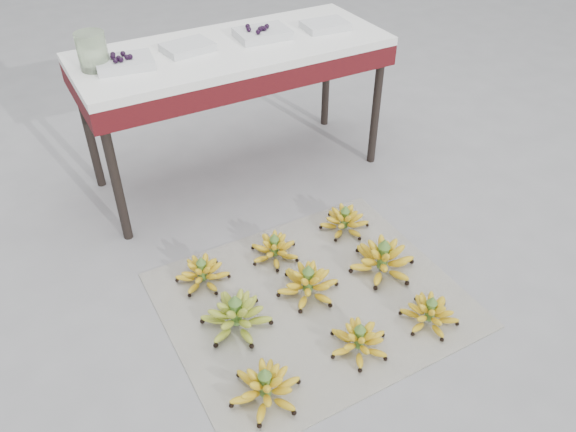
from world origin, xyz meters
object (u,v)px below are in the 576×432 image
bunch_front_center (359,340)px  bunch_back_center (274,249)px  bunch_back_left (202,273)px  tray_far_left (124,62)px  bunch_front_left (265,387)px  glass_jar (92,51)px  newspaper_mat (312,300)px  bunch_mid_center (308,283)px  vendor_table (233,62)px  bunch_mid_right (382,259)px  bunch_front_right (430,313)px  tray_far_right (325,25)px  bunch_back_right (344,221)px  tray_right (262,33)px  tray_left (188,47)px  bunch_mid_left (236,315)px

bunch_front_center → bunch_back_center: 0.65m
bunch_back_left → tray_far_left: bearing=67.6°
bunch_front_left → glass_jar: size_ratio=1.86×
newspaper_mat → bunch_front_center: (0.02, -0.32, 0.05)m
bunch_mid_center → vendor_table: bearing=104.2°
newspaper_mat → bunch_mid_right: bearing=1.1°
bunch_front_right → tray_far_right: (0.32, 1.40, 0.73)m
bunch_back_right → tray_far_left: bearing=123.0°
bunch_front_left → vendor_table: (0.56, 1.42, 0.61)m
newspaper_mat → bunch_mid_center: 0.07m
bunch_front_center → tray_far_right: tray_far_right is taller
bunch_back_right → bunch_front_center: bearing=-133.3°
bunch_back_left → vendor_table: 1.11m
tray_right → bunch_back_left: bearing=-133.0°
vendor_table → tray_left: size_ratio=6.24×
tray_far_left → tray_left: bearing=7.6°
bunch_front_right → bunch_back_center: bearing=129.2°
bunch_back_left → vendor_table: size_ratio=0.20×
tray_far_left → glass_jar: glass_jar is taller
bunch_front_left → bunch_mid_center: bearing=53.9°
bunch_mid_right → tray_far_left: tray_far_left is taller
bunch_front_right → tray_right: (-0.03, 1.45, 0.73)m
bunch_back_center → tray_left: bearing=112.6°
bunch_back_right → tray_right: (-0.06, 0.76, 0.73)m
bunch_mid_center → bunch_mid_right: 0.38m
newspaper_mat → bunch_front_center: bunch_front_center is taller
bunch_mid_center → bunch_back_center: bearing=116.1°
bunch_mid_right → bunch_back_left: size_ratio=1.24×
newspaper_mat → tray_left: 1.36m
vendor_table → glass_jar: size_ratio=9.40×
bunch_front_center → bunch_mid_right: size_ratio=0.73×
tray_left → vendor_table: bearing=-8.1°
bunch_back_left → newspaper_mat: bearing=-65.5°
tray_far_left → bunch_back_right: bearing=-42.8°
newspaper_mat → bunch_back_left: size_ratio=3.96×
bunch_mid_left → bunch_back_right: bearing=7.8°
newspaper_mat → bunch_front_left: (-0.41, -0.34, 0.06)m
bunch_front_left → tray_far_left: tray_far_left is taller
bunch_back_right → tray_left: size_ratio=1.16×
bunch_mid_right → bunch_back_right: 0.34m
tray_far_left → glass_jar: size_ratio=1.66×
bunch_mid_right → tray_far_right: tray_far_right is taller
bunch_mid_right → glass_jar: size_ratio=2.32×
newspaper_mat → tray_far_right: tray_far_right is taller
bunch_front_center → bunch_mid_left: bunch_mid_left is taller
bunch_mid_center → tray_far_left: tray_far_left is taller
bunch_front_right → bunch_back_right: bunch_back_right is taller
vendor_table → tray_far_left: (-0.55, -0.01, 0.11)m
bunch_front_left → tray_far_right: tray_far_right is taller
bunch_front_center → bunch_front_right: size_ratio=1.03×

